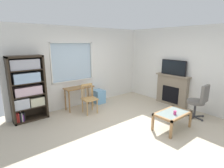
# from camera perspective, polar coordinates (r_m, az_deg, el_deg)

# --- Properties ---
(ground) EXTENTS (5.88, 5.64, 0.02)m
(ground) POSITION_cam_1_polar(r_m,az_deg,el_deg) (4.74, 5.38, -13.65)
(ground) COLOR beige
(wall_back_with_window) EXTENTS (4.88, 0.15, 2.64)m
(wall_back_with_window) POSITION_cam_1_polar(r_m,az_deg,el_deg) (6.17, -9.37, 5.33)
(wall_back_with_window) COLOR silver
(wall_back_with_window) RESTS_ON ground
(wall_right) EXTENTS (0.12, 4.84, 2.64)m
(wall_right) POSITION_cam_1_polar(r_m,az_deg,el_deg) (6.30, 22.14, 4.92)
(wall_right) COLOR silver
(wall_right) RESTS_ON ground
(bookshelf) EXTENTS (0.90, 0.38, 1.80)m
(bookshelf) POSITION_cam_1_polar(r_m,az_deg,el_deg) (5.32, -25.88, -0.82)
(bookshelf) COLOR #2D2319
(bookshelf) RESTS_ON ground
(desk_under_window) EXTENTS (0.96, 0.38, 0.73)m
(desk_under_window) POSITION_cam_1_polar(r_m,az_deg,el_deg) (5.83, -10.64, -2.24)
(desk_under_window) COLOR olive
(desk_under_window) RESTS_ON ground
(wooden_chair) EXTENTS (0.45, 0.43, 0.90)m
(wooden_chair) POSITION_cam_1_polar(r_m,az_deg,el_deg) (5.46, -7.47, -4.60)
(wooden_chair) COLOR tan
(wooden_chair) RESTS_ON ground
(plastic_drawer_unit) EXTENTS (0.35, 0.40, 0.47)m
(plastic_drawer_unit) POSITION_cam_1_polar(r_m,az_deg,el_deg) (6.38, -4.32, -4.04)
(plastic_drawer_unit) COLOR #72ADDB
(plastic_drawer_unit) RESTS_ON ground
(fireplace) EXTENTS (0.26, 1.22, 1.06)m
(fireplace) POSITION_cam_1_polar(r_m,az_deg,el_deg) (6.45, 18.87, -1.78)
(fireplace) COLOR gray
(fireplace) RESTS_ON ground
(tv) EXTENTS (0.06, 0.90, 0.50)m
(tv) POSITION_cam_1_polar(r_m,az_deg,el_deg) (6.28, 19.31, 5.07)
(tv) COLOR black
(tv) RESTS_ON fireplace
(office_chair) EXTENTS (0.56, 0.58, 1.00)m
(office_chair) POSITION_cam_1_polar(r_m,az_deg,el_deg) (5.55, 26.40, -4.67)
(office_chair) COLOR slate
(office_chair) RESTS_ON ground
(coffee_table) EXTENTS (0.92, 0.56, 0.44)m
(coffee_table) POSITION_cam_1_polar(r_m,az_deg,el_deg) (4.71, 19.00, -9.48)
(coffee_table) COLOR #8C9E99
(coffee_table) RESTS_ON ground
(sippy_cup) EXTENTS (0.07, 0.07, 0.09)m
(sippy_cup) POSITION_cam_1_polar(r_m,az_deg,el_deg) (4.56, 19.74, -8.74)
(sippy_cup) COLOR #DB3D84
(sippy_cup) RESTS_ON coffee_table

